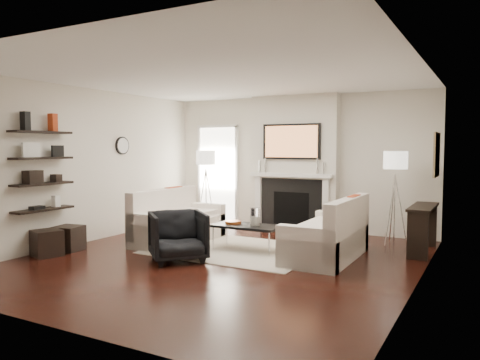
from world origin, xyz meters
The scene contains 71 objects.
room_envelope centered at (0.00, 0.00, 1.35)m, with size 6.00×6.00×6.00m.
chimney_breast centered at (0.00, 2.88, 1.35)m, with size 1.80×0.25×2.70m, color silver.
fireplace_surround centered at (0.00, 2.74, 0.52)m, with size 1.30×0.02×1.04m, color black.
firebox centered at (0.00, 2.73, 0.45)m, with size 0.75×0.02×0.65m, color black.
mantel_pilaster_l centered at (-0.72, 2.71, 0.55)m, with size 0.12×0.08×1.10m, color white.
mantel_pilaster_r centered at (0.72, 2.71, 0.55)m, with size 0.12×0.08×1.10m, color white.
mantel_shelf centered at (0.00, 2.69, 1.12)m, with size 1.70×0.18×0.07m, color white.
tv_body centered at (0.00, 2.71, 1.78)m, with size 1.20×0.06×0.70m, color black.
tv_screen centered at (0.00, 2.68, 1.78)m, with size 1.10×0.01×0.62m, color #BF723F.
candlestick_l_tall centered at (-0.55, 2.70, 1.30)m, with size 0.04×0.04×0.30m, color silver.
candlestick_l_short centered at (-0.68, 2.70, 1.27)m, with size 0.04×0.04×0.24m, color silver.
candlestick_r_tall centered at (0.55, 2.70, 1.30)m, with size 0.04×0.04×0.30m, color silver.
candlestick_r_short centered at (0.68, 2.70, 1.27)m, with size 0.04×0.04×0.24m, color silver.
hallway_panel centered at (-1.85, 2.98, 1.05)m, with size 0.90×0.02×2.10m, color white.
door_trim_l centered at (-2.33, 2.96, 1.05)m, with size 0.06×0.06×2.16m, color white.
door_trim_r centered at (-1.37, 2.96, 1.05)m, with size 0.06×0.06×2.16m, color white.
door_trim_top centered at (-1.85, 2.96, 2.13)m, with size 1.02×0.06×0.06m, color white.
rug centered at (-0.13, 0.68, 0.01)m, with size 2.60×2.00×0.01m, color beige.
loveseat_left_base centered at (-1.31, 0.76, 0.21)m, with size 0.85×1.80×0.42m, color white.
loveseat_left_back centered at (-1.64, 0.76, 0.53)m, with size 0.18×1.80×0.80m, color white.
loveseat_left_arm_n centered at (-1.31, -0.05, 0.30)m, with size 0.85×0.18×0.60m, color white.
loveseat_left_arm_s centered at (-1.31, 1.57, 0.30)m, with size 0.85×0.18×0.60m, color white.
loveseat_left_cushion centered at (-1.26, 0.76, 0.47)m, with size 0.63×1.44×0.10m, color white.
pillow_left_orange centered at (-1.64, 1.06, 0.73)m, with size 0.10×0.42×0.42m, color #A83514.
pillow_left_charcoal centered at (-1.64, 0.46, 0.72)m, with size 0.10×0.40×0.40m, color black.
loveseat_right_base centered at (1.34, 0.83, 0.21)m, with size 0.85×1.80×0.42m, color white.
loveseat_right_back centered at (1.68, 0.83, 0.53)m, with size 0.18×1.80×0.80m, color white.
loveseat_right_arm_n centered at (1.34, 0.02, 0.30)m, with size 0.85×0.18×0.60m, color white.
loveseat_right_arm_s centered at (1.34, 1.64, 0.30)m, with size 0.85×0.18×0.60m, color white.
loveseat_right_cushion centered at (1.29, 0.83, 0.47)m, with size 0.63×1.44×0.10m, color white.
pillow_right_orange centered at (1.68, 1.13, 0.73)m, with size 0.10×0.42×0.42m, color #A83514.
pillow_right_charcoal centered at (1.68, 0.53, 0.72)m, with size 0.10×0.40×0.40m, color black.
coffee_table centered at (0.06, 0.71, 0.40)m, with size 1.10×0.55×0.04m, color black.
coffee_leg_nw centered at (-0.44, 0.49, 0.19)m, with size 0.02×0.02×0.38m, color silver.
coffee_leg_ne centered at (0.56, 0.49, 0.19)m, with size 0.02×0.02×0.38m, color silver.
coffee_leg_sw centered at (-0.44, 0.93, 0.19)m, with size 0.02×0.02×0.38m, color silver.
coffee_leg_se centered at (0.56, 0.93, 0.19)m, with size 0.02×0.02×0.38m, color silver.
hurricane_glass centered at (0.21, 0.71, 0.56)m, with size 0.17×0.17×0.29m, color white.
hurricane_candle centered at (0.21, 0.71, 0.50)m, with size 0.10×0.10×0.15m, color white.
copper_bowl centered at (-0.19, 0.71, 0.45)m, with size 0.27×0.27×0.04m, color #AC4C1C.
armchair centered at (-0.52, -0.35, 0.40)m, with size 0.77×0.73×0.80m, color black.
lamp_left_post centered at (-1.85, 2.48, 0.60)m, with size 0.02×0.02×1.20m, color silver.
lamp_left_shade centered at (-1.85, 2.48, 1.45)m, with size 0.40×0.40×0.30m, color white.
lamp_left_leg_a centered at (-1.74, 2.48, 0.60)m, with size 0.02×0.02×1.25m, color silver.
lamp_left_leg_b centered at (-1.91, 2.58, 0.60)m, with size 0.02×0.02×1.25m, color silver.
lamp_left_leg_c centered at (-1.91, 2.39, 0.60)m, with size 0.02×0.02×1.25m, color silver.
lamp_right_post centered at (2.05, 2.38, 0.60)m, with size 0.02×0.02×1.20m, color silver.
lamp_right_shade centered at (2.05, 2.38, 1.45)m, with size 0.40×0.40×0.30m, color white.
lamp_right_leg_a centered at (2.16, 2.38, 0.60)m, with size 0.02×0.02×1.25m, color silver.
lamp_right_leg_b centered at (2.00, 2.48, 0.60)m, with size 0.02×0.02×1.25m, color silver.
lamp_right_leg_c centered at (1.99, 2.29, 0.60)m, with size 0.02×0.02×1.25m, color silver.
console_top centered at (2.57, 1.92, 0.73)m, with size 0.35×1.20×0.04m, color black.
console_leg_n centered at (2.57, 1.37, 0.35)m, with size 0.30×0.04×0.71m, color black.
console_leg_s centered at (2.57, 2.47, 0.35)m, with size 0.30×0.04×0.71m, color black.
wall_art centered at (2.73, 2.05, 1.55)m, with size 0.03×0.70×0.70m, color #997D4C.
shelf_bottom centered at (-2.62, -1.00, 0.70)m, with size 0.25×1.00×0.04m, color black.
shelf_lower centered at (-2.62, -1.00, 1.10)m, with size 0.25×1.00×0.04m, color black.
shelf_upper centered at (-2.62, -1.00, 1.50)m, with size 0.25×1.00×0.04m, color black.
shelf_top centered at (-2.62, -1.00, 1.90)m, with size 0.25×1.00×0.04m, color black.
decor_magfile_a centered at (-2.62, -1.27, 2.06)m, with size 0.12×0.10×0.28m, color black.
decor_magfile_b centered at (-2.62, -0.78, 2.06)m, with size 0.12×0.10×0.28m, color #A83514.
decor_frame_a centered at (-2.62, -1.19, 1.63)m, with size 0.04×0.30×0.22m, color white.
decor_frame_b centered at (-2.62, -0.70, 1.61)m, with size 0.04×0.22×0.18m, color black.
decor_wine_rack centered at (-2.62, -1.17, 1.22)m, with size 0.18×0.25×0.20m, color black.
decor_box_small centered at (-2.62, -0.74, 1.18)m, with size 0.15×0.12×0.12m, color black.
decor_books centered at (-2.62, -1.11, 0.74)m, with size 0.14×0.20×0.05m, color black.
decor_box_tall centered at (-2.62, -0.76, 0.81)m, with size 0.10×0.10×0.18m, color white.
clock_rim centered at (-2.73, 0.90, 1.70)m, with size 0.34×0.34×0.04m, color black.
clock_face centered at (-2.71, 0.90, 1.70)m, with size 0.29×0.29×0.01m, color white.
ottoman_near centered at (-2.47, -0.66, 0.20)m, with size 0.40×0.40×0.40m, color black.
ottoman_far centered at (-2.47, -1.07, 0.20)m, with size 0.40×0.40×0.40m, color black.
Camera 1 is at (3.53, -5.88, 1.67)m, focal length 35.00 mm.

